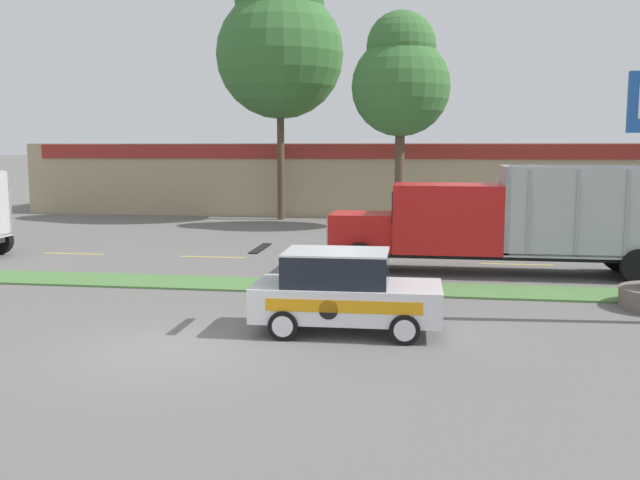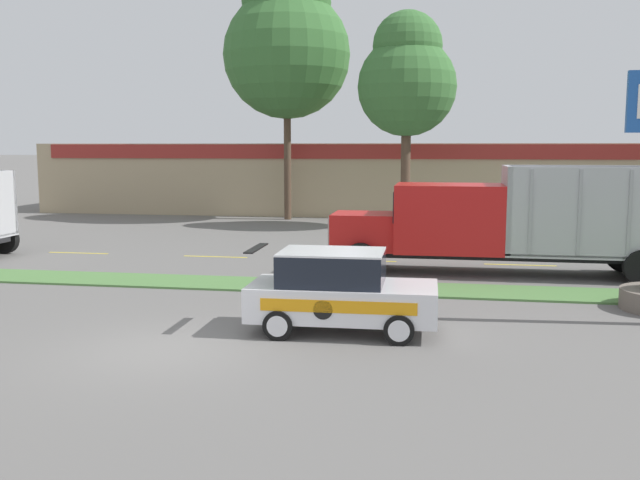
# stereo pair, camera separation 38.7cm
# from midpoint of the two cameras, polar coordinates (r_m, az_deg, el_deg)

# --- Properties ---
(ground_plane) EXTENTS (600.00, 600.00, 0.00)m
(ground_plane) POSITION_cam_midpoint_polar(r_m,az_deg,el_deg) (14.58, -11.50, -8.60)
(ground_plane) COLOR slate
(grass_verge) EXTENTS (120.00, 1.94, 0.06)m
(grass_verge) POSITION_cam_midpoint_polar(r_m,az_deg,el_deg) (20.81, -4.78, -3.54)
(grass_verge) COLOR #517F42
(grass_verge) RESTS_ON ground_plane
(centre_line_3) EXTENTS (2.40, 0.14, 0.01)m
(centre_line_3) POSITION_cam_midpoint_polar(r_m,az_deg,el_deg) (28.39, -18.39, -0.99)
(centre_line_3) COLOR yellow
(centre_line_3) RESTS_ON ground_plane
(centre_line_4) EXTENTS (2.40, 0.14, 0.01)m
(centre_line_4) POSITION_cam_midpoint_polar(r_m,az_deg,el_deg) (26.29, -7.95, -1.33)
(centre_line_4) COLOR yellow
(centre_line_4) RESTS_ON ground_plane
(centre_line_5) EXTENTS (2.40, 0.14, 0.01)m
(centre_line_5) POSITION_cam_midpoint_polar(r_m,az_deg,el_deg) (25.19, 3.84, -1.66)
(centre_line_5) COLOR yellow
(centre_line_5) RESTS_ON ground_plane
(centre_line_6) EXTENTS (2.40, 0.14, 0.01)m
(centre_line_6) POSITION_cam_midpoint_polar(r_m,az_deg,el_deg) (25.22, 16.14, -1.93)
(centre_line_6) COLOR yellow
(centre_line_6) RESTS_ON ground_plane
(dump_truck_mid) EXTENTS (12.33, 2.60, 3.41)m
(dump_truck_mid) POSITION_cam_midpoint_polar(r_m,az_deg,el_deg) (23.08, 14.53, 1.13)
(dump_truck_mid) COLOR black
(dump_truck_mid) RESTS_ON ground_plane
(rally_car) EXTENTS (4.08, 2.07, 1.81)m
(rally_car) POSITION_cam_midpoint_polar(r_m,az_deg,el_deg) (15.48, 2.30, -4.10)
(rally_car) COLOR white
(rally_car) RESTS_ON ground_plane
(store_building_backdrop) EXTENTS (39.47, 12.10, 4.17)m
(store_building_backdrop) POSITION_cam_midpoint_polar(r_m,az_deg,el_deg) (45.84, 4.54, 5.08)
(store_building_backdrop) COLOR tan
(store_building_backdrop) RESTS_ON ground_plane
(tree_behind_left) EXTENTS (4.81, 4.81, 10.50)m
(tree_behind_left) POSITION_cam_midpoint_polar(r_m,az_deg,el_deg) (35.62, 7.29, 12.82)
(tree_behind_left) COLOR brown
(tree_behind_left) RESTS_ON ground_plane
(tree_behind_centre) EXTENTS (6.85, 6.85, 14.04)m
(tree_behind_centre) POSITION_cam_midpoint_polar(r_m,az_deg,el_deg) (39.66, -2.38, 15.58)
(tree_behind_centre) COLOR brown
(tree_behind_centre) RESTS_ON ground_plane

